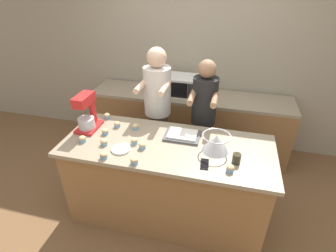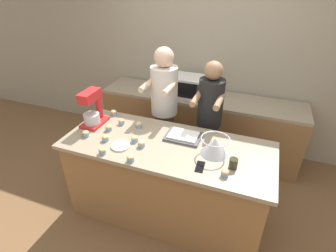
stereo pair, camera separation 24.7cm
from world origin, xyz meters
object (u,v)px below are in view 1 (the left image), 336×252
cell_phone (205,164)px  cupcake_1 (104,155)px  stand_mixer (87,114)px  microwave_oven (181,85)px  cupcake_6 (82,139)px  cupcake_7 (134,161)px  cupcake_2 (104,142)px  cupcake_10 (134,141)px  person_right (203,122)px  cupcake_8 (142,146)px  cupcake_0 (230,168)px  cupcake_5 (107,116)px  small_plate (121,149)px  person_left (158,113)px  drinking_glass (237,159)px  baking_tray (182,135)px  mixing_bowl (216,143)px  cupcake_9 (136,126)px  cupcake_4 (105,131)px  cupcake_3 (117,124)px

cell_phone → cupcake_1: 0.90m
stand_mixer → microwave_oven: bearing=58.8°
cupcake_6 → cupcake_7: 0.64m
cupcake_2 → cupcake_6: size_ratio=1.00×
cupcake_10 → person_right: bearing=51.9°
cupcake_8 → person_right: bearing=58.9°
person_right → cupcake_6: 1.36m
cupcake_0 → cupcake_5: 1.52m
cupcake_1 → cupcake_5: same height
cupcake_0 → cupcake_7: bearing=-173.0°
cupcake_1 → cupcake_7: 0.29m
stand_mixer → small_plate: (0.48, -0.28, -0.16)m
person_left → drinking_glass: 1.23m
cupcake_5 → cupcake_6: same height
cupcake_5 → cell_phone: bearing=-25.3°
person_left → cupcake_1: bearing=-101.6°
drinking_glass → cupcake_8: bearing=179.5°
drinking_glass → cupcake_6: (-1.47, -0.03, -0.01)m
cupcake_1 → baking_tray: bearing=40.2°
mixing_bowl → drinking_glass: mixing_bowl is taller
cupcake_7 → cupcake_9: 0.58m
drinking_glass → small_plate: 1.05m
cupcake_9 → cupcake_1: bearing=-100.8°
cupcake_7 → person_right: bearing=65.4°
person_left → microwave_oven: bearing=77.1°
baking_tray → cupcake_1: 0.80m
person_left → cupcake_0: size_ratio=25.40×
baking_tray → cupcake_4: bearing=-169.4°
cupcake_1 → cupcake_9: 0.55m
stand_mixer → cupcake_1: bearing=-48.9°
cell_phone → cupcake_3: size_ratio=2.23×
cupcake_6 → cupcake_7: bearing=-18.0°
baking_tray → cupcake_0: 0.65m
person_left → cupcake_8: bearing=-84.5°
cupcake_0 → cupcake_6: size_ratio=1.00×
stand_mixer → cupcake_7: bearing=-33.5°
person_left → cupcake_6: (-0.53, -0.82, 0.07)m
cell_phone → cupcake_2: (-0.98, 0.06, 0.03)m
cupcake_3 → cupcake_7: same height
cell_phone → cupcake_2: 0.98m
person_left → mixing_bowl: (0.75, -0.65, 0.13)m
cell_phone → cupcake_9: (-0.78, 0.41, 0.03)m
person_right → cupcake_1: person_right is taller
cupcake_6 → cupcake_9: bearing=39.8°
cupcake_7 → small_plate: bearing=140.0°
cupcake_6 → cupcake_10: same height
mixing_bowl → cell_phone: size_ratio=1.78×
cupcake_6 → person_left: bearing=57.4°
person_right → cupcake_4: 1.13m
person_left → cupcake_5: (-0.50, -0.33, 0.07)m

